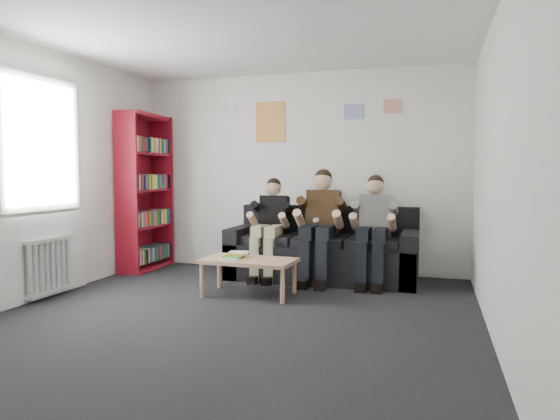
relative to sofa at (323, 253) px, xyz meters
name	(u,v)px	position (x,y,z in m)	size (l,w,h in m)	color
room_shell	(226,172)	(-0.45, -2.06, 1.02)	(5.00, 5.00, 5.00)	black
sofa	(323,253)	(0.00, 0.00, 0.00)	(2.34, 0.96, 0.91)	black
bookshelf	(146,192)	(-2.51, -0.09, 0.75)	(0.32, 0.97, 2.16)	maroon
coffee_table	(249,263)	(-0.59, -1.13, 0.03)	(1.01, 0.56, 0.40)	tan
game_cases	(234,255)	(-0.76, -1.13, 0.11)	(0.28, 0.25, 0.07)	silver
person_left	(270,227)	(-0.65, -0.20, 0.33)	(0.36, 0.78, 1.28)	black
person_middle	(320,226)	(0.00, -0.21, 0.37)	(0.42, 0.90, 1.39)	#4D3419
person_right	(373,230)	(0.65, -0.21, 0.34)	(0.38, 0.82, 1.32)	silver
radiator	(50,266)	(-2.60, -1.86, 0.02)	(0.10, 0.64, 0.60)	silver
window	(42,202)	(-2.67, -1.86, 0.70)	(0.05, 1.30, 2.36)	white
poster_large	(271,122)	(-0.85, 0.43, 1.72)	(0.42, 0.01, 0.55)	#EAE752
poster_blue	(354,112)	(0.30, 0.43, 1.82)	(0.25, 0.01, 0.20)	blue
poster_pink	(392,106)	(0.80, 0.43, 1.87)	(0.22, 0.01, 0.18)	#C63E95
poster_sign	(230,109)	(-1.45, 0.43, 1.92)	(0.20, 0.01, 0.14)	silver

